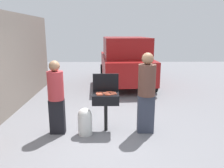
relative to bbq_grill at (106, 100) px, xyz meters
name	(u,v)px	position (x,y,z in m)	size (l,w,h in m)	color
ground_plane	(100,133)	(-0.12, -0.12, -0.75)	(24.00, 24.00, 0.00)	slate
house_wall_side	(0,66)	(-2.74, 0.88, 0.65)	(0.24, 8.00, 2.80)	slate
bbq_grill	(106,100)	(0.00, 0.00, 0.00)	(0.60, 0.44, 0.89)	black
grill_lid_open	(106,83)	(0.00, 0.22, 0.35)	(0.60, 0.05, 0.42)	black
hot_dog_0	(99,94)	(-0.15, -0.05, 0.15)	(0.03, 0.03, 0.13)	#C6593D
hot_dog_1	(106,93)	(0.00, 0.00, 0.15)	(0.03, 0.03, 0.13)	#C6593D
hot_dog_2	(100,95)	(-0.13, -0.15, 0.15)	(0.03, 0.03, 0.13)	#B74C33
hot_dog_3	(114,94)	(0.19, -0.07, 0.15)	(0.03, 0.03, 0.13)	#AD4228
hot_dog_4	(100,94)	(-0.11, -0.09, 0.15)	(0.03, 0.03, 0.13)	#C6593D
hot_dog_5	(108,95)	(0.05, -0.15, 0.15)	(0.03, 0.03, 0.13)	#AD4228
hot_dog_6	(113,92)	(0.16, 0.06, 0.15)	(0.03, 0.03, 0.13)	#AD4228
hot_dog_7	(111,94)	(0.13, -0.10, 0.15)	(0.03, 0.03, 0.13)	#B74C33
hot_dog_8	(100,93)	(-0.14, 0.06, 0.15)	(0.03, 0.03, 0.13)	#C6593D
hot_dog_9	(106,93)	(0.00, 0.05, 0.15)	(0.03, 0.03, 0.13)	#C6593D
hot_dog_10	(107,94)	(0.03, -0.05, 0.15)	(0.03, 0.03, 0.13)	#AD4228
hot_dog_11	(113,93)	(0.17, 0.03, 0.15)	(0.03, 0.03, 0.13)	#C6593D
hot_dog_12	(109,92)	(0.07, 0.12, 0.15)	(0.03, 0.03, 0.13)	#AD4228
hot_dog_13	(111,92)	(0.13, 0.10, 0.15)	(0.03, 0.03, 0.13)	#B74C33
hot_dog_14	(99,93)	(-0.16, -0.02, 0.15)	(0.03, 0.03, 0.13)	#B74C33
propane_tank	(85,121)	(-0.46, -0.19, -0.43)	(0.32, 0.32, 0.62)	silver
person_left	(56,95)	(-1.09, -0.12, 0.15)	(0.35, 0.35, 1.67)	black
person_right	(147,90)	(0.91, -0.09, 0.24)	(0.38, 0.38, 1.83)	#333847
parked_minivan	(125,61)	(0.77, 4.73, 0.27)	(2.25, 4.51, 2.02)	maroon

